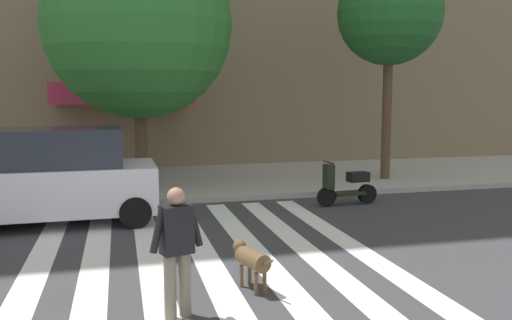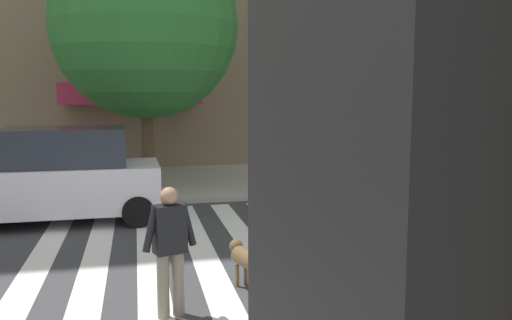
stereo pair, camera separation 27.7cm
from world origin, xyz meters
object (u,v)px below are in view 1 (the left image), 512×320
object	(u,v)px
parked_car_behind_first	(55,178)
street_tree_nearest	(138,25)
street_tree_middle	(390,13)
pedestrian_dog_walker	(177,245)
dog_on_leash	(251,259)
parked_scooter	(347,186)

from	to	relation	value
parked_car_behind_first	street_tree_nearest	world-z (taller)	street_tree_nearest
street_tree_middle	pedestrian_dog_walker	xyz separation A→B (m)	(-7.26, -8.49, -4.19)
parked_car_behind_first	street_tree_nearest	bearing A→B (deg)	60.00
street_tree_middle	dog_on_leash	size ratio (longest dim) A/B	6.92
street_tree_nearest	street_tree_middle	xyz separation A→B (m)	(7.32, -0.43, 0.51)
parked_scooter	pedestrian_dog_walker	xyz separation A→B (m)	(-4.80, -5.77, 0.45)
parked_car_behind_first	parked_scooter	world-z (taller)	parked_car_behind_first
pedestrian_dog_walker	dog_on_leash	size ratio (longest dim) A/B	1.73
parked_scooter	street_tree_middle	world-z (taller)	street_tree_middle
parked_car_behind_first	parked_scooter	bearing A→B (deg)	1.69
parked_car_behind_first	dog_on_leash	bearing A→B (deg)	-57.37
parked_car_behind_first	pedestrian_dog_walker	world-z (taller)	parked_car_behind_first
street_tree_middle	pedestrian_dog_walker	size ratio (longest dim) A/B	4.00
parked_car_behind_first	street_tree_middle	distance (m)	10.55
parked_scooter	pedestrian_dog_walker	size ratio (longest dim) A/B	1.00
parked_car_behind_first	street_tree_nearest	distance (m)	5.30
street_tree_nearest	dog_on_leash	bearing A→B (deg)	-81.92
street_tree_nearest	pedestrian_dog_walker	bearing A→B (deg)	-89.65
parked_car_behind_first	parked_scooter	size ratio (longest dim) A/B	2.63
street_tree_nearest	street_tree_middle	distance (m)	7.35
street_tree_middle	street_tree_nearest	bearing A→B (deg)	176.67
parked_car_behind_first	dog_on_leash	xyz separation A→B (m)	(3.10, -4.84, -0.54)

